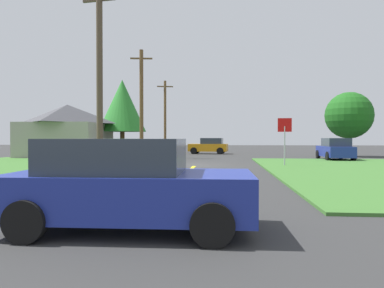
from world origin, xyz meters
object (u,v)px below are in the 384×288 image
stop_sign (285,132)px  utility_pole_mid (141,103)px  car_approaching_junction (209,146)px  car_on_crossroad (335,149)px  utility_pole_near (100,76)px  pine_tree_center (122,106)px  oak_tree_left (349,115)px  barn (67,131)px  car_behind_on_main_road (128,185)px  utility_pole_far (165,115)px

stop_sign → utility_pole_mid: size_ratio=0.31×
car_approaching_junction → car_on_crossroad: size_ratio=0.91×
utility_pole_near → utility_pole_mid: (-0.40, 11.14, -0.28)m
pine_tree_center → utility_pole_near: bearing=-78.3°
car_on_crossroad → oak_tree_left: oak_tree_left is taller
car_on_crossroad → barn: size_ratio=0.60×
car_behind_on_main_road → pine_tree_center: bearing=105.2°
pine_tree_center → oak_tree_left: bearing=-1.4°
car_on_crossroad → car_behind_on_main_road: bearing=156.5°
utility_pole_mid → stop_sign: bearing=-38.3°
car_behind_on_main_road → utility_pole_mid: size_ratio=0.49×
stop_sign → car_approaching_junction: stop_sign is taller
car_approaching_junction → utility_pole_mid: size_ratio=0.46×
car_behind_on_main_road → car_approaching_junction: bearing=88.6°
stop_sign → car_approaching_junction: 16.69m
car_on_crossroad → barn: (-21.73, 3.04, 1.46)m
utility_pole_near → barn: (-7.25, 12.34, -2.54)m
utility_pole_near → pine_tree_center: size_ratio=1.33×
car_behind_on_main_road → utility_pole_near: 13.21m
utility_pole_near → utility_pole_mid: 11.16m
car_behind_on_main_road → utility_pole_near: utility_pole_near is taller
utility_pole_near → barn: bearing=120.4°
car_approaching_junction → utility_pole_far: 6.96m
car_behind_on_main_road → car_on_crossroad: bearing=63.9°
utility_pole_mid → barn: utility_pole_mid is taller
utility_pole_near → utility_pole_far: size_ratio=1.17×
oak_tree_left → barn: size_ratio=0.75×
car_behind_on_main_road → utility_pole_far: utility_pole_far is taller
stop_sign → utility_pole_mid: utility_pole_mid is taller
utility_pole_near → oak_tree_left: (17.18, 14.42, -1.22)m
car_on_crossroad → oak_tree_left: 6.42m
car_approaching_junction → car_on_crossroad: same height
stop_sign → car_on_crossroad: bearing=-118.4°
utility_pole_mid → pine_tree_center: size_ratio=1.25×
car_on_crossroad → oak_tree_left: (2.70, 5.12, 2.78)m
car_approaching_junction → car_on_crossroad: (9.64, -9.67, 0.00)m
car_approaching_junction → utility_pole_far: size_ratio=0.51×
car_behind_on_main_road → oak_tree_left: 29.12m
pine_tree_center → barn: size_ratio=0.94×
car_approaching_junction → barn: size_ratio=0.54×
car_approaching_junction → oak_tree_left: bearing=166.4°
car_behind_on_main_road → car_approaching_junction: same height
stop_sign → car_behind_on_main_road: size_ratio=0.64×
utility_pole_near → pine_tree_center: (-3.10, 14.93, -0.18)m
pine_tree_center → car_approaching_junction: bearing=26.9°
car_approaching_junction → oak_tree_left: (12.34, -4.54, 2.78)m
stop_sign → car_on_crossroad: stop_sign is taller
utility_pole_far → pine_tree_center: (-2.83, -7.36, 0.46)m
stop_sign → barn: bearing=-20.0°
stop_sign → car_behind_on_main_road: 15.72m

